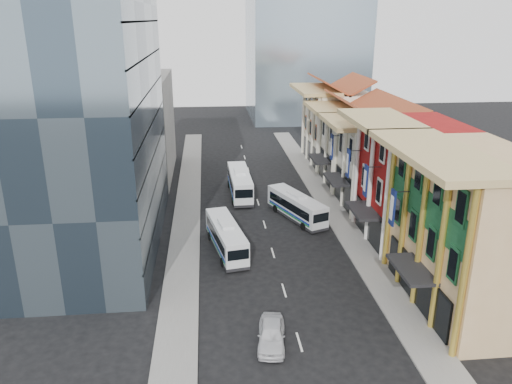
{
  "coord_description": "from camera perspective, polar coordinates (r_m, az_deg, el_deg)",
  "views": [
    {
      "loc": [
        -5.89,
        -27.79,
        21.22
      ],
      "look_at": [
        -1.26,
        18.68,
        4.95
      ],
      "focal_mm": 35.0,
      "sensor_mm": 36.0,
      "label": 1
    }
  ],
  "objects": [
    {
      "name": "shophouse_cream_far",
      "position": [
        78.02,
        9.28,
        7.34
      ],
      "size": [
        8.0,
        12.0,
        11.0
      ],
      "primitive_type": "cube",
      "color": "silver",
      "rests_on": "ground"
    },
    {
      "name": "shophouse_cream_near",
      "position": [
        60.05,
        13.91,
        2.97
      ],
      "size": [
        8.0,
        9.0,
        10.0
      ],
      "primitive_type": "cube",
      "color": "silver",
      "rests_on": "ground"
    },
    {
      "name": "shophouse_cream_mid",
      "position": [
        68.3,
        11.47,
        5.09
      ],
      "size": [
        8.0,
        9.0,
        10.0
      ],
      "primitive_type": "cube",
      "color": "silver",
      "rests_on": "ground"
    },
    {
      "name": "bus_left_near",
      "position": [
        47.96,
        -3.43,
        -5.08
      ],
      "size": [
        3.9,
        9.72,
        3.04
      ],
      "primitive_type": null,
      "rotation": [
        0.0,
        0.0,
        0.18
      ],
      "color": "silver",
      "rests_on": "ground"
    },
    {
      "name": "bus_right",
      "position": [
        55.63,
        4.66,
        -1.6
      ],
      "size": [
        5.6,
        9.58,
        3.03
      ],
      "primitive_type": null,
      "rotation": [
        0.0,
        0.0,
        0.39
      ],
      "color": "silver",
      "rests_on": "ground"
    },
    {
      "name": "office_block_far",
      "position": [
        71.94,
        -13.76,
        7.26
      ],
      "size": [
        10.0,
        18.0,
        14.0
      ],
      "primitive_type": "cube",
      "color": "gray",
      "rests_on": "ground"
    },
    {
      "name": "sidewalk_left",
      "position": [
        54.16,
        -8.01,
        -3.97
      ],
      "size": [
        3.0,
        90.0,
        0.15
      ],
      "primitive_type": "cube",
      "color": "slate",
      "rests_on": "ground"
    },
    {
      "name": "bus_left_far",
      "position": [
        62.89,
        -1.86,
        1.09
      ],
      "size": [
        2.69,
        10.46,
        3.34
      ],
      "primitive_type": null,
      "rotation": [
        0.0,
        0.0,
        0.02
      ],
      "color": "white",
      "rests_on": "ground"
    },
    {
      "name": "shophouse_red",
      "position": [
        51.32,
        17.41,
        1.05
      ],
      "size": [
        8.0,
        10.0,
        12.0
      ],
      "primitive_type": "cube",
      "color": "maroon",
      "rests_on": "ground"
    },
    {
      "name": "ground",
      "position": [
        35.46,
        5.28,
        -17.64
      ],
      "size": [
        200.0,
        200.0,
        0.0
      ],
      "primitive_type": "plane",
      "color": "black",
      "rests_on": "ground"
    },
    {
      "name": "sidewalk_right",
      "position": [
        55.98,
        9.67,
        -3.27
      ],
      "size": [
        3.0,
        90.0,
        0.15
      ],
      "primitive_type": "cube",
      "color": "slate",
      "rests_on": "ground"
    },
    {
      "name": "shophouse_tan",
      "position": [
        41.26,
        23.7,
        -4.15
      ],
      "size": [
        8.0,
        14.0,
        12.0
      ],
      "primitive_type": "cube",
      "color": "tan",
      "rests_on": "ground"
    },
    {
      "name": "sedan_left",
      "position": [
        35.52,
        1.78,
        -15.93
      ],
      "size": [
        2.49,
        4.8,
        1.56
      ],
      "primitive_type": "imported",
      "rotation": [
        0.0,
        0.0,
        -0.14
      ],
      "color": "silver",
      "rests_on": "ground"
    },
    {
      "name": "office_tower",
      "position": [
        48.49,
        -19.23,
        10.8
      ],
      "size": [
        12.0,
        26.0,
        30.0
      ],
      "primitive_type": "cube",
      "color": "#374857",
      "rests_on": "ground"
    }
  ]
}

